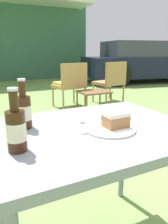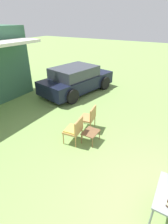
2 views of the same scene
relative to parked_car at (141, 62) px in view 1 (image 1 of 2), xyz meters
The scene contains 10 objects.
parked_car is the anchor object (origin of this frame).
wicker_chair_cushioned 4.43m from the parked_car, 147.76° to the right, with size 0.61×0.56×0.87m.
wicker_chair_plain 3.70m from the parked_car, 139.78° to the right, with size 0.62×0.57×0.87m.
garden_side_table 4.47m from the parked_car, 141.05° to the right, with size 0.55×0.45×0.38m.
patio_table 7.29m from the parked_car, 132.23° to the right, with size 0.95×0.74×0.74m.
cake_on_plate 7.29m from the parked_car, 131.50° to the right, with size 0.23×0.23×0.08m.
cola_bottle_near 7.39m from the parked_car, 134.63° to the right, with size 0.07×0.07×0.23m.
cola_bottle_far 7.61m from the parked_car, 133.78° to the right, with size 0.07×0.07×0.23m.
fork 7.33m from the parked_car, 131.83° to the right, with size 0.20×0.03×0.01m.
loose_bottle_cap 7.24m from the parked_car, 132.79° to the right, with size 0.03×0.03×0.01m.
Camera 1 is at (-0.47, -0.86, 1.10)m, focal length 35.00 mm.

